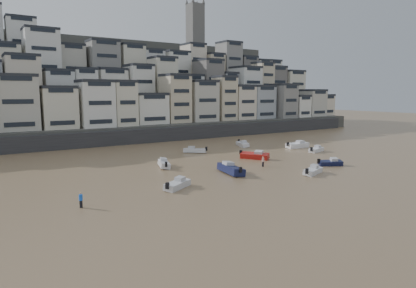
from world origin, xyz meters
TOP-DOWN VIEW (x-y plane):
  - ground at (0.00, 0.00)m, footprint 400.00×400.00m
  - harbor_wall at (10.00, 65.00)m, footprint 140.00×3.00m
  - hillside at (14.73, 104.84)m, footprint 141.04×66.00m
  - boat_a at (13.43, 17.02)m, footprint 5.15×3.13m
  - boat_b at (21.21, 19.94)m, footprint 4.67×3.30m
  - boat_c at (3.18, 24.37)m, footprint 3.34×6.98m
  - boat_d at (30.97, 31.38)m, footprint 5.23×2.96m
  - boat_e at (14.52, 32.06)m, footprint 4.74×5.97m
  - boat_f at (-3.35, 34.38)m, footprint 3.29×5.50m
  - boat_g at (32.04, 37.74)m, footprint 6.36×2.26m
  - boat_h at (8.85, 44.53)m, footprint 4.93×4.67m
  - boat_i at (22.80, 46.12)m, footprint 3.41×5.71m
  - boat_j at (-8.13, 20.90)m, footprint 5.23×3.99m
  - person_blue at (-20.87, 19.38)m, footprint 0.44×0.44m
  - person_pink at (10.94, 25.67)m, footprint 0.44×0.44m

SIDE VIEW (x-z plane):
  - ground at x=0.00m, z-range 0.00..0.00m
  - boat_b at x=21.21m, z-range 0.00..1.22m
  - boat_a at x=13.43m, z-range 0.00..1.34m
  - boat_d at x=30.97m, z-range 0.00..1.36m
  - boat_j at x=-8.13m, z-range 0.00..1.39m
  - boat_h at x=8.85m, z-range 0.00..1.40m
  - boat_f at x=-3.35m, z-range 0.00..1.42m
  - boat_i at x=22.80m, z-range 0.00..1.48m
  - boat_e at x=14.52m, z-range 0.00..1.60m
  - boat_g at x=32.04m, z-range 0.00..1.72m
  - person_blue at x=-20.87m, z-range 0.00..1.74m
  - person_pink at x=10.94m, z-range 0.00..1.74m
  - boat_c at x=3.18m, z-range 0.00..1.83m
  - harbor_wall at x=10.00m, z-range 0.00..3.50m
  - hillside at x=14.73m, z-range -11.99..38.01m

